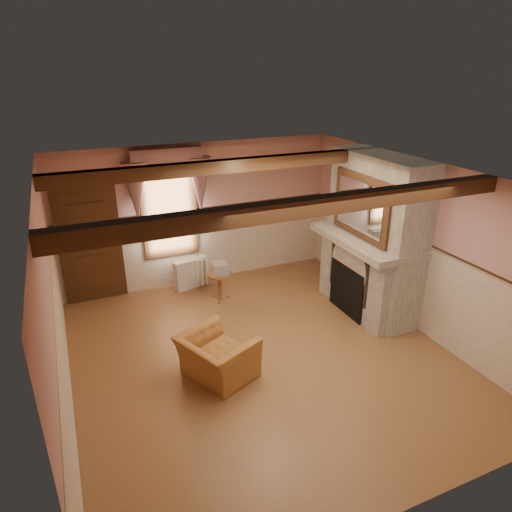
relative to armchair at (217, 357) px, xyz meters
name	(u,v)px	position (x,y,z in m)	size (l,w,h in m)	color
floor	(261,355)	(0.78, 0.20, -0.32)	(5.50, 6.00, 0.01)	brown
ceiling	(262,175)	(0.78, 0.20, 2.48)	(5.50, 6.00, 0.01)	silver
wall_back	(199,214)	(0.78, 3.20, 1.08)	(5.50, 0.02, 2.80)	tan
wall_front	(405,406)	(0.78, -2.80, 1.08)	(5.50, 0.02, 2.80)	tan
wall_left	(53,312)	(-1.97, 0.20, 1.08)	(0.02, 6.00, 2.80)	tan
wall_right	(414,245)	(3.53, 0.20, 1.08)	(0.02, 6.00, 2.80)	tan
wainscot	(262,313)	(0.78, 0.20, 0.43)	(5.50, 6.00, 1.50)	beige
chair_rail	(262,266)	(0.78, 0.20, 1.18)	(5.50, 6.00, 0.08)	black
firebox	(350,289)	(2.78, 0.80, 0.13)	(0.20, 0.95, 0.90)	black
armchair	(217,357)	(0.00, 0.00, 0.00)	(0.99, 0.86, 0.64)	#9E662D
side_table	(220,286)	(0.81, 2.17, -0.05)	(0.46, 0.46, 0.55)	brown
book_stack	(219,268)	(0.81, 2.19, 0.33)	(0.26, 0.32, 0.20)	#B7AD8C
radiator	(191,273)	(0.46, 2.90, -0.02)	(0.70, 0.18, 0.60)	silver
bowl	(371,236)	(3.02, 0.69, 1.14)	(0.34, 0.34, 0.08)	brown
mantel_clock	(350,222)	(3.02, 1.30, 1.20)	(0.14, 0.24, 0.20)	#32210D
oil_lamp	(358,224)	(3.02, 1.08, 1.24)	(0.11, 0.11, 0.28)	gold
candle_red	(387,242)	(3.02, 0.29, 1.18)	(0.06, 0.06, 0.16)	maroon
jar_yellow	(391,245)	(3.02, 0.18, 1.16)	(0.06, 0.06, 0.12)	yellow
fireplace	(375,236)	(3.20, 0.80, 1.08)	(0.85, 2.00, 2.80)	gray
mantel	(366,239)	(3.02, 0.80, 1.04)	(1.05, 2.05, 0.12)	gray
overmantel_mirror	(361,206)	(2.84, 0.80, 1.65)	(0.06, 1.44, 1.04)	silver
door	(91,248)	(-1.32, 3.14, 0.73)	(1.10, 0.10, 2.10)	black
window	(169,206)	(0.18, 3.17, 1.33)	(1.06, 0.08, 2.02)	white
window_drapes	(168,176)	(0.18, 3.08, 1.93)	(1.30, 0.14, 1.40)	gray
ceiling_beam_front	(308,207)	(0.78, -1.00, 2.38)	(5.50, 0.18, 0.20)	black
ceiling_beam_back	(230,166)	(0.78, 1.40, 2.38)	(5.50, 0.18, 0.20)	black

